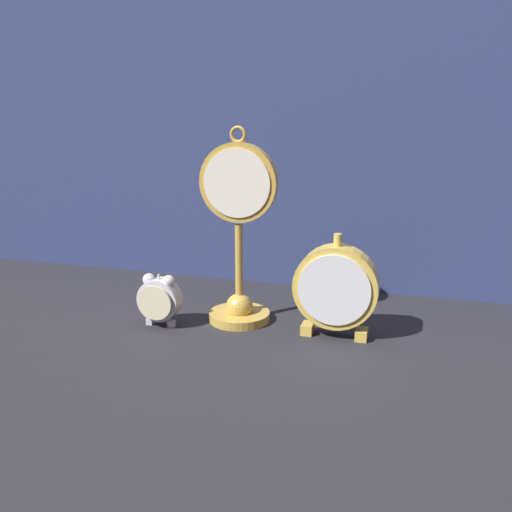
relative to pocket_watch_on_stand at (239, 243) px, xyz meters
The scene contains 5 objects.
ground_plane 0.18m from the pocket_watch_on_stand, 68.36° to the right, with size 4.00×4.00×0.00m, color #232328.
fabric_backdrop_drape 0.29m from the pocket_watch_on_stand, 81.81° to the left, with size 1.61×0.01×0.63m, color navy.
pocket_watch_on_stand is the anchor object (origin of this frame).
alarm_clock_twin_bell 0.17m from the pocket_watch_on_stand, 152.60° to the right, with size 0.08×0.03×0.10m.
mantel_clock_silver 0.19m from the pocket_watch_on_stand, ahead, with size 0.14×0.04×0.18m.
Camera 1 is at (0.28, -0.86, 0.39)m, focal length 40.00 mm.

